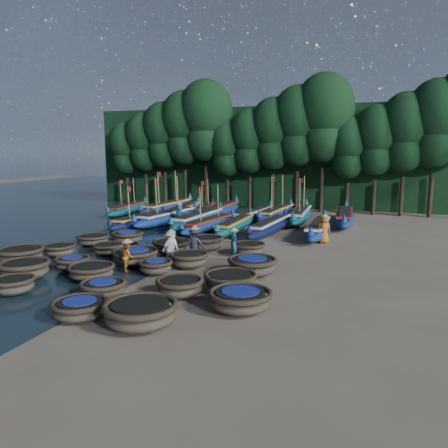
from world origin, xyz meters
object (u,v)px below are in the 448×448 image
(long_boat_9, at_px, (128,209))
(fisherman_3, at_px, (195,244))
(fisherman_0, at_px, (171,245))
(coracle_23, at_px, (206,242))
(long_boat_13, at_px, (220,211))
(long_boat_3, at_px, (168,217))
(long_boat_5, at_px, (209,224))
(long_boat_16, at_px, (300,215))
(long_boat_7, at_px, (269,227))
(long_boat_10, at_px, (168,207))
(long_boat_17, at_px, (345,217))
(coracle_18, at_px, (189,259))
(coracle_24, at_px, (249,248))
(long_boat_8, at_px, (318,228))
(coracle_13, at_px, (156,266))
(long_boat_12, at_px, (205,210))
(long_boat_4, at_px, (198,219))
(coracle_7, at_px, (103,289))
(fisherman_5, at_px, (179,215))
(long_boat_15, at_px, (276,213))
(fisherman_1, at_px, (234,241))
(long_boat_6, at_px, (235,225))
(long_boat_11, at_px, (184,210))
(long_boat_2, at_px, (139,221))
(fisherman_4, at_px, (170,248))
(coracle_4, at_px, (141,313))
(coracle_22, at_px, (171,246))
(coracle_9, at_px, (240,299))
(coracle_19, at_px, (252,265))
(coracle_3, at_px, (80,308))
(coracle_14, at_px, (231,280))
(coracle_16, at_px, (108,248))
(coracle_5, at_px, (25,269))
(coracle_10, at_px, (21,255))
(long_boat_14, at_px, (254,215))
(coracle_6, at_px, (14,285))
(coracle_20, at_px, (93,239))
(coracle_17, at_px, (135,256))
(coracle_12, at_px, (91,271))
(coracle_21, at_px, (128,237))
(coracle_15, at_px, (59,250))
(fisherman_2, at_px, (128,255))

(long_boat_9, distance_m, fisherman_3, 18.06)
(long_boat_9, xyz_separation_m, fisherman_0, (11.25, -13.89, 0.37))
(coracle_23, height_order, long_boat_13, long_boat_13)
(long_boat_3, distance_m, long_boat_5, 4.34)
(long_boat_16, bearing_deg, long_boat_7, -103.58)
(long_boat_10, relative_size, long_boat_17, 1.05)
(coracle_18, distance_m, long_boat_17, 16.78)
(coracle_24, relative_size, long_boat_8, 0.23)
(coracle_13, height_order, long_boat_12, long_boat_12)
(coracle_13, xyz_separation_m, long_boat_4, (-3.04, 12.26, 0.21))
(coracle_7, bearing_deg, fisherman_5, 105.00)
(long_boat_15, bearing_deg, fisherman_1, -82.06)
(long_boat_4, height_order, long_boat_15, long_boat_15)
(long_boat_6, bearing_deg, long_boat_11, 138.99)
(long_boat_2, bearing_deg, coracle_24, -25.37)
(fisherman_4, bearing_deg, coracle_4, 41.09)
(coracle_23, bearing_deg, long_boat_11, 120.27)
(long_boat_6, xyz_separation_m, long_boat_15, (1.48, 6.30, 0.07))
(long_boat_15, bearing_deg, coracle_22, -96.58)
(coracle_9, bearing_deg, coracle_24, 104.49)
(coracle_19, distance_m, long_boat_3, 14.98)
(coracle_3, height_order, coracle_24, coracle_24)
(long_boat_3, height_order, long_boat_12, long_boat_3)
(coracle_19, height_order, fisherman_3, fisherman_3)
(coracle_14, xyz_separation_m, coracle_16, (-8.33, 3.53, -0.05))
(coracle_16, bearing_deg, coracle_5, -98.69)
(coracle_4, xyz_separation_m, coracle_22, (-3.58, 9.41, -0.02))
(coracle_10, relative_size, long_boat_2, 0.37)
(long_boat_14, distance_m, fisherman_1, 12.14)
(coracle_6, bearing_deg, coracle_4, -10.41)
(coracle_20, xyz_separation_m, coracle_23, (7.01, 1.09, 0.10))
(coracle_17, relative_size, long_boat_8, 0.33)
(coracle_12, bearing_deg, coracle_19, 24.74)
(coracle_12, distance_m, coracle_21, 7.66)
(long_boat_3, bearing_deg, coracle_6, -76.95)
(coracle_3, bearing_deg, long_boat_13, 98.22)
(coracle_22, relative_size, long_boat_6, 0.31)
(coracle_12, height_order, long_boat_2, long_boat_2)
(coracle_10, bearing_deg, coracle_15, 69.96)
(coracle_18, relative_size, coracle_23, 0.93)
(long_boat_17, bearing_deg, coracle_7, -112.99)
(coracle_6, bearing_deg, fisherman_1, 53.86)
(coracle_14, bearing_deg, fisherman_3, 130.09)
(coracle_4, distance_m, long_boat_6, 16.88)
(coracle_7, distance_m, long_boat_7, 15.31)
(coracle_13, xyz_separation_m, coracle_24, (3.01, 5.13, 0.00))
(long_boat_11, height_order, fisherman_3, fisherman_3)
(long_boat_5, height_order, fisherman_2, long_boat_5)
(long_boat_12, xyz_separation_m, fisherman_5, (0.46, -6.14, 0.43))
(coracle_17, relative_size, long_boat_14, 0.33)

